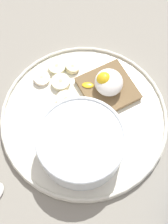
# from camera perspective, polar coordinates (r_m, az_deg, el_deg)

# --- Properties ---
(ground_plane) EXTENTS (1.20, 1.20, 0.02)m
(ground_plane) POSITION_cam_1_polar(r_m,az_deg,el_deg) (0.57, -0.00, -1.66)
(ground_plane) COLOR gray
(ground_plane) RESTS_ON ground
(plate) EXTENTS (0.30, 0.30, 0.02)m
(plate) POSITION_cam_1_polar(r_m,az_deg,el_deg) (0.55, -0.00, -0.94)
(plate) COLOR silver
(plate) RESTS_ON ground_plane
(oatmeal_bowl) EXTENTS (0.14, 0.14, 0.06)m
(oatmeal_bowl) POSITION_cam_1_polar(r_m,az_deg,el_deg) (0.50, -0.57, -5.77)
(oatmeal_bowl) COLOR white
(oatmeal_bowl) RESTS_ON plate
(toast_slice) EXTENTS (0.12, 0.12, 0.01)m
(toast_slice) POSITION_cam_1_polar(r_m,az_deg,el_deg) (0.57, 4.39, 4.31)
(toast_slice) COLOR brown
(toast_slice) RESTS_ON plate
(poached_egg) EXTENTS (0.05, 0.07, 0.04)m
(poached_egg) POSITION_cam_1_polar(r_m,az_deg,el_deg) (0.55, 4.39, 5.51)
(poached_egg) COLOR white
(poached_egg) RESTS_ON toast_slice
(banana_slice_front) EXTENTS (0.05, 0.05, 0.01)m
(banana_slice_front) POSITION_cam_1_polar(r_m,az_deg,el_deg) (0.58, -4.28, 5.43)
(banana_slice_front) COLOR beige
(banana_slice_front) RESTS_ON plate
(banana_slice_left) EXTENTS (0.05, 0.05, 0.01)m
(banana_slice_left) POSITION_cam_1_polar(r_m,az_deg,el_deg) (0.59, -4.98, 8.22)
(banana_slice_left) COLOR #EBEBBA
(banana_slice_left) RESTS_ON plate
(banana_slice_back) EXTENTS (0.04, 0.04, 0.01)m
(banana_slice_back) POSITION_cam_1_polar(r_m,az_deg,el_deg) (0.56, -3.31, 2.32)
(banana_slice_back) COLOR #F3E6B5
(banana_slice_back) RESTS_ON plate
(banana_slice_right) EXTENTS (0.04, 0.04, 0.01)m
(banana_slice_right) POSITION_cam_1_polar(r_m,az_deg,el_deg) (0.59, -7.74, 6.15)
(banana_slice_right) COLOR #FAE5C7
(banana_slice_right) RESTS_ON plate
(banana_slice_inner) EXTENTS (0.03, 0.03, 0.01)m
(banana_slice_inner) POSITION_cam_1_polar(r_m,az_deg,el_deg) (0.59, -2.11, 8.19)
(banana_slice_inner) COLOR beige
(banana_slice_inner) RESTS_ON plate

